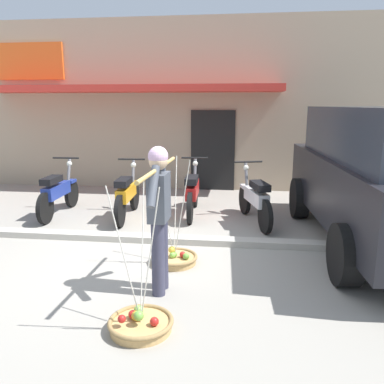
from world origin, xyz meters
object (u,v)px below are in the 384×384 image
Objects in this scene: fruit_vendor at (159,210)px; fruit_basket_right_side at (141,323)px; motorcycle_second_in_row at (127,195)px; motorcycle_end_of_row at (255,199)px; motorcycle_nearest_shop at (58,193)px; motorcycle_third_in_row at (193,192)px; fruit_basket_left_side at (175,258)px.

fruit_basket_right_side is at bearing -91.74° from fruit_vendor.
motorcycle_end_of_row is (2.41, -0.05, 0.00)m from motorcycle_second_in_row.
motorcycle_nearest_shop is 3.80m from motorcycle_end_of_row.
fruit_vendor is 0.93× the size of motorcycle_third_in_row.
fruit_vendor is 1.23m from fruit_basket_right_side.
fruit_basket_right_side is 0.80× the size of motorcycle_nearest_shop.
motorcycle_second_in_row is at bearing 107.92° from fruit_basket_right_side.
motorcycle_second_in_row is 1.27m from motorcycle_third_in_row.
motorcycle_nearest_shop is (-2.66, 2.10, 0.38)m from fruit_basket_left_side.
fruit_basket_left_side is at bearing -58.77° from motorcycle_second_in_row.
motorcycle_end_of_row is (3.80, -0.07, 0.00)m from motorcycle_nearest_shop.
motorcycle_third_in_row is (-0.05, 2.45, 0.38)m from fruit_basket_left_side.
fruit_basket_right_side is at bearing -55.33° from motorcycle_nearest_shop.
motorcycle_second_in_row is (-1.21, 3.75, 0.37)m from fruit_basket_right_side.
fruit_basket_left_side is at bearing 88.23° from fruit_basket_right_side.
fruit_basket_left_side is 0.80× the size of motorcycle_nearest_shop.
motorcycle_second_in_row is (-1.24, 2.92, -0.52)m from fruit_vendor.
motorcycle_end_of_row is at bearing 60.58° from fruit_basket_left_side.
fruit_basket_left_side reaches higher than motorcycle_end_of_row.
fruit_vendor is 3.21m from motorcycle_second_in_row.
motorcycle_third_in_row and motorcycle_end_of_row have the same top height.
motorcycle_third_in_row is at bearing 89.97° from fruit_basket_right_side.
motorcycle_nearest_shop is 1.39m from motorcycle_second_in_row.
motorcycle_second_in_row is 1.00× the size of motorcycle_third_in_row.
motorcycle_nearest_shop is at bearing 141.66° from fruit_basket_left_side.
fruit_basket_right_side reaches higher than motorcycle_nearest_shop.
motorcycle_third_in_row is 1.27m from motorcycle_end_of_row.
fruit_basket_right_side is at bearing -91.77° from fruit_basket_left_side.
fruit_basket_right_side is 3.96m from motorcycle_second_in_row.
motorcycle_third_in_row is (1.21, 0.36, 0.00)m from motorcycle_second_in_row.
motorcycle_nearest_shop and motorcycle_second_in_row have the same top height.
motorcycle_second_in_row and motorcycle_third_in_row have the same top height.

